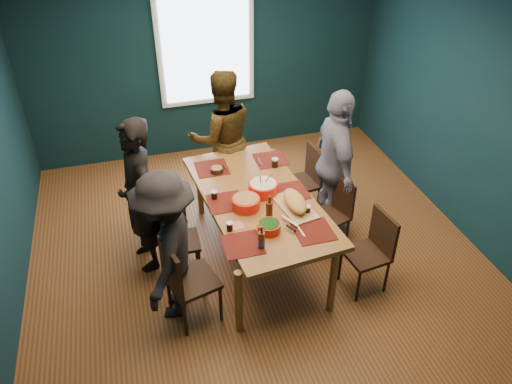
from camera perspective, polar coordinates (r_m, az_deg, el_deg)
The scene contains 26 objects.
room at distance 5.25m, azimuth -0.95°, elevation 6.57°, with size 5.01×5.01×2.71m.
dining_table at distance 5.29m, azimuth 0.25°, elevation -1.27°, with size 1.28×2.23×0.81m.
chair_left_far at distance 5.81m, azimuth -11.29°, elevation -0.37°, with size 0.52×0.52×0.97m.
chair_left_mid at distance 5.30m, azimuth -9.50°, elevation -5.07°, with size 0.40×0.40×0.84m.
chair_left_near at distance 4.74m, azimuth -8.33°, elevation -9.60°, with size 0.53×0.53×0.97m.
chair_right_far at distance 6.17m, azimuth 5.85°, elevation 1.85°, with size 0.45×0.45×0.89m.
chair_right_mid at distance 5.70m, azimuth 8.97°, elevation -1.84°, with size 0.48×0.48×0.84m.
chair_right_near at distance 5.22m, azimuth 13.30°, elevation -6.02°, with size 0.45×0.45×0.89m.
person_far_left at distance 5.29m, azimuth -13.18°, elevation -0.54°, with size 0.64×0.42×1.74m, color black.
person_back at distance 6.24m, azimuth -3.89°, elevation 6.20°, with size 0.85×0.66×1.75m, color black.
person_right at distance 5.73m, azimuth 9.04°, elevation 3.14°, with size 1.04×0.43×1.77m, color silver.
person_near_left at distance 4.71m, azimuth -10.07°, elevation -6.30°, with size 1.03×0.59×1.59m, color black.
bowl_salad at distance 5.06m, azimuth -1.16°, elevation -1.22°, with size 0.29×0.29×0.12m.
bowl_dumpling at distance 5.27m, azimuth 0.83°, elevation 0.52°, with size 0.32×0.32×0.29m.
bowl_herbs at distance 4.77m, azimuth 1.50°, elevation -3.99°, with size 0.23×0.23×0.10m.
cutting_board at distance 5.07m, azimuth 4.46°, elevation -1.22°, with size 0.38×0.70×0.15m.
small_bowl at distance 5.65m, azimuth -4.49°, elevation 2.56°, with size 0.15×0.15×0.06m.
beer_bottle_a at distance 4.56m, azimuth 0.64°, elevation -5.52°, with size 0.07×0.07×0.24m.
beer_bottle_b at distance 4.90m, azimuth 1.53°, elevation -2.05°, with size 0.07×0.07×0.27m.
cola_glass_a at distance 4.79m, azimuth -3.03°, elevation -3.91°, with size 0.07×0.07×0.09m.
cola_glass_b at distance 5.02m, azimuth 5.92°, elevation -1.98°, with size 0.07×0.07×0.09m.
cola_glass_c at distance 5.73m, azimuth 2.17°, elevation 3.41°, with size 0.08×0.08×0.11m.
cola_glass_d at distance 5.21m, azimuth -4.80°, elevation -0.31°, with size 0.07×0.07×0.09m.
napkin_a at distance 5.42m, azimuth 4.02°, elevation 0.63°, with size 0.13×0.13×0.00m, color #DA665B.
napkin_b at distance 4.86m, azimuth -2.28°, elevation -3.88°, with size 0.13×0.13×0.00m, color #DA665B.
napkin_c at distance 4.86m, azimuth 6.37°, elevation -4.15°, with size 0.12×0.12×0.00m, color #DA665B.
Camera 1 is at (-1.18, -4.20, 3.85)m, focal length 35.00 mm.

